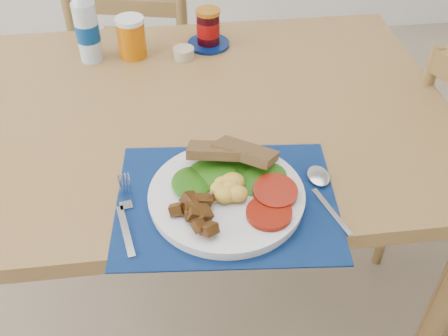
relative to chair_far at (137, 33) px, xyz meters
name	(u,v)px	position (x,y,z in m)	size (l,w,h in m)	color
table	(168,137)	(0.08, -0.72, 0.07)	(1.40, 0.90, 0.75)	brown
chair_far	(137,33)	(0.00, 0.00, 0.00)	(0.53, 0.51, 1.19)	brown
placemat	(227,201)	(0.19, -1.05, 0.16)	(0.44, 0.34, 0.00)	black
breakfast_plate	(224,194)	(0.19, -1.05, 0.18)	(0.30, 0.30, 0.07)	silver
fork	(126,214)	(-0.01, -1.07, 0.16)	(0.04, 0.19, 0.00)	#B2B5BA
spoon	(322,186)	(0.39, -1.04, 0.16)	(0.05, 0.20, 0.01)	#B2B5BA
water_bottle	(87,27)	(-0.11, -0.45, 0.25)	(0.06, 0.06, 0.22)	#ADBFCC
juice_glass	(132,38)	(0.01, -0.44, 0.21)	(0.08, 0.08, 0.11)	#C05F05
ramekin	(184,53)	(0.15, -0.47, 0.17)	(0.06, 0.06, 0.03)	tan
jam_on_saucer	(208,30)	(0.22, -0.41, 0.20)	(0.12, 0.12, 0.11)	#051751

